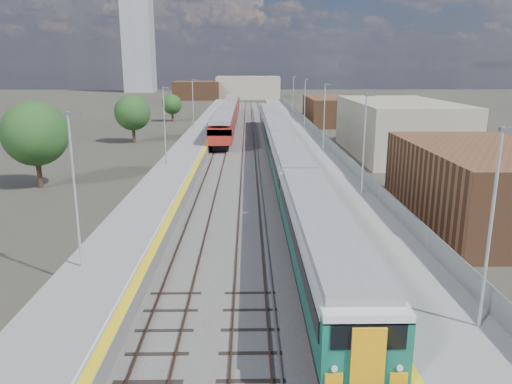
{
  "coord_description": "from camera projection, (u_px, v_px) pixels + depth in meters",
  "views": [
    {
      "loc": [
        -2.05,
        -14.79,
        10.54
      ],
      "look_at": [
        -1.53,
        17.89,
        2.2
      ],
      "focal_mm": 35.0,
      "sensor_mm": 36.0,
      "label": 1
    }
  ],
  "objects": [
    {
      "name": "tree_a",
      "position": [
        35.0,
        134.0,
        43.0
      ],
      "size": [
        5.62,
        5.62,
        7.62
      ],
      "color": "#382619",
      "rests_on": "ground"
    },
    {
      "name": "tree_b",
      "position": [
        132.0,
        113.0,
        68.61
      ],
      "size": [
        4.91,
        4.91,
        6.65
      ],
      "color": "#382619",
      "rests_on": "ground"
    },
    {
      "name": "buildings",
      "position": [
        194.0,
        64.0,
        148.33
      ],
      "size": [
        72.0,
        185.5,
        40.0
      ],
      "color": "brown",
      "rests_on": "ground"
    },
    {
      "name": "platform_left",
      "position": [
        197.0,
        141.0,
        67.56
      ],
      "size": [
        4.3,
        155.0,
        8.52
      ],
      "color": "slate",
      "rests_on": "ground"
    },
    {
      "name": "tracks",
      "position": [
        251.0,
        142.0,
        69.41
      ],
      "size": [
        8.96,
        160.0,
        0.17
      ],
      "color": "#4C3323",
      "rests_on": "ground"
    },
    {
      "name": "ground",
      "position": [
        264.0,
        148.0,
        65.41
      ],
      "size": [
        320.0,
        320.0,
        0.0
      ],
      "primitive_type": "plane",
      "color": "#47443A",
      "rests_on": "ground"
    },
    {
      "name": "tree_c",
      "position": [
        172.0,
        104.0,
        95.33
      ],
      "size": [
        3.78,
        3.78,
        5.13
      ],
      "color": "#382619",
      "rests_on": "ground"
    },
    {
      "name": "green_train",
      "position": [
        281.0,
        145.0,
        53.22
      ],
      "size": [
        2.84,
        79.12,
        3.13
      ],
      "color": "black",
      "rests_on": "ground"
    },
    {
      "name": "platform_right",
      "position": [
        302.0,
        141.0,
        67.78
      ],
      "size": [
        4.7,
        155.0,
        8.52
      ],
      "color": "slate",
      "rests_on": "ground"
    },
    {
      "name": "tree_d",
      "position": [
        402.0,
        108.0,
        85.83
      ],
      "size": [
        3.9,
        3.9,
        5.29
      ],
      "color": "#382619",
      "rests_on": "ground"
    },
    {
      "name": "ballast_bed",
      "position": [
        247.0,
        145.0,
        67.79
      ],
      "size": [
        10.5,
        155.0,
        0.06
      ],
      "primitive_type": "cube",
      "color": "#565451",
      "rests_on": "ground"
    },
    {
      "name": "red_train",
      "position": [
        229.0,
        113.0,
        89.17
      ],
      "size": [
        3.0,
        60.88,
        3.79
      ],
      "color": "black",
      "rests_on": "ground"
    }
  ]
}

